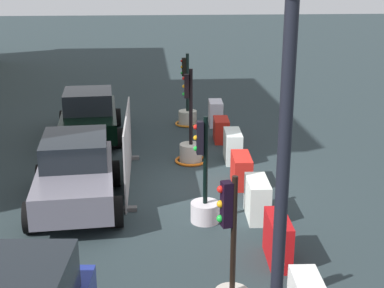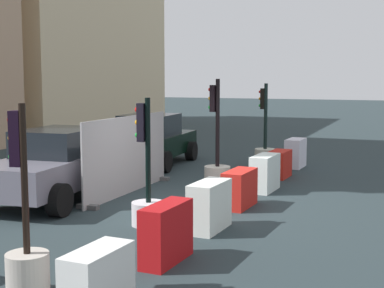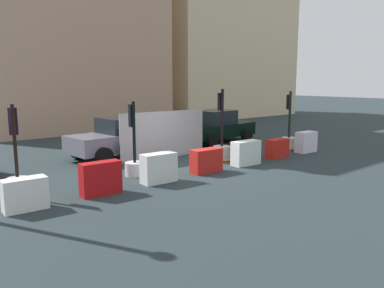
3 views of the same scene
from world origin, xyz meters
TOP-DOWN VIEW (x-y plane):
  - ground_plane at (0.00, 0.00)m, footprint 120.00×120.00m
  - traffic_light_0 at (-5.78, 0.04)m, footprint 0.57×0.57m
  - traffic_light_1 at (-2.10, 0.08)m, footprint 0.65×0.65m
  - traffic_light_2 at (1.93, 0.08)m, footprint 0.95×0.95m
  - traffic_light_3 at (6.04, -0.11)m, footprint 0.93×0.93m
  - construction_barrier_0 at (-5.97, -1.16)m, footprint 1.04×0.49m
  - construction_barrier_1 at (-3.95, -1.15)m, footprint 1.14×0.44m
  - construction_barrier_2 at (-1.99, -1.13)m, footprint 1.12×0.52m
  - construction_barrier_3 at (0.01, -1.11)m, footprint 1.13×0.52m
  - construction_barrier_4 at (1.94, -1.17)m, footprint 1.16×0.52m
  - construction_barrier_5 at (3.92, -1.09)m, footprint 0.99×0.52m
  - construction_barrier_6 at (5.88, -1.14)m, footprint 1.01×0.52m
  - car_black_sedan at (4.67, 3.31)m, footprint 4.37×2.42m
  - car_grey_saloon at (-0.96, 3.05)m, footprint 3.95×2.34m
  - building_main_facade at (1.71, 14.42)m, footprint 11.94×8.27m
  - building_corner_block at (15.61, 14.42)m, footprint 13.53×7.56m
  - site_fence_panel at (0.43, 1.87)m, footprint 4.08×0.50m

SIDE VIEW (x-z plane):
  - ground_plane at x=0.00m, z-range 0.00..0.00m
  - construction_barrier_5 at x=3.92m, z-range 0.00..0.77m
  - construction_barrier_0 at x=-5.97m, z-range 0.00..0.79m
  - construction_barrier_3 at x=0.01m, z-range 0.00..0.81m
  - traffic_light_3 at x=6.04m, z-range -0.90..1.72m
  - traffic_light_2 at x=1.93m, z-range -0.98..1.81m
  - construction_barrier_4 at x=1.94m, z-range 0.00..0.90m
  - construction_barrier_6 at x=5.88m, z-range 0.00..0.90m
  - construction_barrier_2 at x=-1.99m, z-range 0.00..0.91m
  - construction_barrier_1 at x=-3.95m, z-range 0.00..0.91m
  - traffic_light_1 at x=-2.10m, z-range -0.73..1.72m
  - traffic_light_0 at x=-5.78m, z-range -0.69..1.81m
  - car_black_sedan at x=4.67m, z-range -0.02..1.62m
  - car_grey_saloon at x=-0.96m, z-range 0.01..1.65m
  - site_fence_panel at x=0.43m, z-range -0.04..1.85m
  - building_corner_block at x=15.61m, z-range 0.02..10.86m
  - building_main_facade at x=1.71m, z-range 0.03..15.12m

